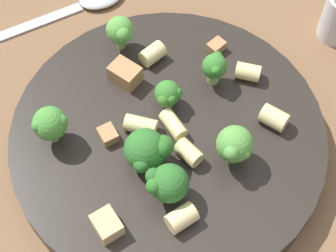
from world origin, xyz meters
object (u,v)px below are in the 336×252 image
object	(u,v)px
chicken_chunk_3	(216,47)
broccoli_floret_2	(167,183)
rigatoni_5	(182,218)
broccoli_floret_6	(50,124)
broccoli_floret_1	(120,31)
broccoli_floret_0	(235,145)
rigatoni_3	(153,54)
rigatoni_6	(141,125)
broccoli_floret_4	(168,95)
chicken_chunk_2	(124,74)
broccoli_floret_5	(215,66)
rigatoni_1	(171,122)
pasta_bowl	(168,138)
spoon	(84,3)
rigatoni_0	(248,72)
rigatoni_4	(193,150)
chicken_chunk_0	(107,225)
chicken_chunk_1	(108,135)
broccoli_floret_3	(148,150)
rigatoni_2	(274,118)

from	to	relation	value
chicken_chunk_3	broccoli_floret_2	bearing A→B (deg)	-142.04
rigatoni_5	broccoli_floret_6	bearing A→B (deg)	109.73
broccoli_floret_1	broccoli_floret_2	bearing A→B (deg)	-109.13
broccoli_floret_1	broccoli_floret_0	bearing A→B (deg)	-85.94
rigatoni_3	rigatoni_6	distance (m)	0.08
broccoli_floret_4	chicken_chunk_2	bearing A→B (deg)	110.68
broccoli_floret_6	broccoli_floret_5	bearing A→B (deg)	-11.02
rigatoni_1	chicken_chunk_2	world-z (taller)	chicken_chunk_2
broccoli_floret_5	rigatoni_6	bearing A→B (deg)	-175.90
pasta_bowl	rigatoni_3	world-z (taller)	rigatoni_3
spoon	chicken_chunk_3	bearing A→B (deg)	-66.47
rigatoni_6	spoon	size ratio (longest dim) A/B	0.18
rigatoni_1	rigatoni_0	bearing A→B (deg)	1.95
rigatoni_3	chicken_chunk_3	distance (m)	0.06
broccoli_floret_0	rigatoni_4	xyz separation A→B (m)	(-0.03, 0.02, -0.02)
broccoli_floret_2	broccoli_floret_6	xyz separation A→B (m)	(-0.05, 0.10, 0.00)
rigatoni_5	chicken_chunk_3	xyz separation A→B (m)	(0.13, 0.13, -0.00)
broccoli_floret_6	broccoli_floret_1	bearing A→B (deg)	27.15
broccoli_floret_4	rigatoni_4	distance (m)	0.06
broccoli_floret_2	chicken_chunk_2	xyz separation A→B (m)	(0.04, 0.12, -0.01)
chicken_chunk_2	rigatoni_6	bearing A→B (deg)	-108.10
broccoli_floret_6	chicken_chunk_3	size ratio (longest dim) A/B	2.45
chicken_chunk_2	chicken_chunk_3	distance (m)	0.10
broccoli_floret_6	chicken_chunk_0	distance (m)	0.10
broccoli_floret_1	chicken_chunk_0	xyz separation A→B (m)	(-0.11, -0.15, -0.02)
broccoli_floret_6	broccoli_floret_4	bearing A→B (deg)	-15.22
rigatoni_5	chicken_chunk_3	world-z (taller)	rigatoni_5
broccoli_floret_5	rigatoni_5	world-z (taller)	broccoli_floret_5
broccoli_floret_5	chicken_chunk_1	bearing A→B (deg)	178.07
chicken_chunk_0	rigatoni_0	bearing A→B (deg)	15.68
rigatoni_3	chicken_chunk_2	bearing A→B (deg)	-171.09
pasta_bowl	broccoli_floret_2	size ratio (longest dim) A/B	7.31
broccoli_floret_6	rigatoni_5	size ratio (longest dim) A/B	1.68
rigatoni_1	spoon	distance (m)	0.20
rigatoni_0	rigatoni_3	size ratio (longest dim) A/B	0.99
broccoli_floret_4	chicken_chunk_2	xyz separation A→B (m)	(-0.02, 0.05, -0.01)
broccoli_floret_1	broccoli_floret_3	xyz separation A→B (m)	(-0.05, -0.12, -0.00)
chicken_chunk_0	chicken_chunk_3	size ratio (longest dim) A/B	1.45
broccoli_floret_3	broccoli_floret_6	world-z (taller)	same
broccoli_floret_2	broccoli_floret_3	world-z (taller)	same
chicken_chunk_1	rigatoni_5	bearing A→B (deg)	-86.33
broccoli_floret_0	chicken_chunk_3	bearing A→B (deg)	59.04
rigatoni_4	rigatoni_5	distance (m)	0.06
broccoli_floret_1	rigatoni_6	distance (m)	0.10
pasta_bowl	rigatoni_1	size ratio (longest dim) A/B	10.18
broccoli_floret_4	spoon	world-z (taller)	broccoli_floret_4
spoon	broccoli_floret_0	bearing A→B (deg)	-89.44
rigatoni_3	chicken_chunk_0	world-z (taller)	rigatoni_3
broccoli_floret_5	broccoli_floret_3	bearing A→B (deg)	-159.31
rigatoni_2	rigatoni_1	bearing A→B (deg)	146.94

